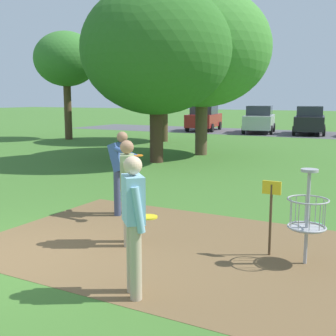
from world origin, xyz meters
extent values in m
plane|color=#3D6B28|center=(0.00, 0.00, 0.00)|extent=(160.00, 160.00, 0.00)
cube|color=brown|center=(2.25, 1.66, 0.00)|extent=(6.56, 4.20, 0.01)
cylinder|color=#9E9EA3|center=(4.05, 1.91, 0.68)|extent=(0.05, 0.05, 1.35)
cylinder|color=#9E9EA3|center=(4.05, 1.91, 1.37)|extent=(0.24, 0.24, 0.04)
torus|color=#9E9EA3|center=(4.05, 1.91, 0.95)|extent=(0.58, 0.58, 0.02)
torus|color=#9E9EA3|center=(4.05, 1.91, 0.55)|extent=(0.55, 0.55, 0.03)
cylinder|color=#9E9EA3|center=(4.05, 1.91, 0.53)|extent=(0.48, 0.48, 0.02)
cylinder|color=gray|center=(4.29, 1.91, 0.75)|extent=(0.01, 0.01, 0.40)
cylinder|color=gray|center=(4.25, 2.05, 0.75)|extent=(0.01, 0.01, 0.40)
cylinder|color=gray|center=(4.13, 2.14, 0.75)|extent=(0.01, 0.01, 0.40)
cylinder|color=gray|center=(3.98, 2.14, 0.75)|extent=(0.01, 0.01, 0.40)
cylinder|color=gray|center=(3.86, 2.05, 0.75)|extent=(0.01, 0.01, 0.40)
cylinder|color=gray|center=(3.81, 1.91, 0.75)|extent=(0.01, 0.01, 0.40)
cylinder|color=gray|center=(3.86, 1.77, 0.75)|extent=(0.01, 0.01, 0.40)
cylinder|color=gray|center=(3.98, 1.68, 0.75)|extent=(0.01, 0.01, 0.40)
cylinder|color=gray|center=(4.13, 1.68, 0.75)|extent=(0.01, 0.01, 0.40)
cylinder|color=gray|center=(4.25, 1.77, 0.75)|extent=(0.01, 0.01, 0.40)
cylinder|color=#4C3823|center=(3.50, 2.01, 0.55)|extent=(0.04, 0.04, 1.10)
cube|color=gold|center=(3.50, 2.01, 1.05)|extent=(0.28, 0.03, 0.20)
cylinder|color=tan|center=(1.27, 1.51, 0.46)|extent=(0.14, 0.14, 0.92)
cylinder|color=tan|center=(1.39, 1.32, 0.46)|extent=(0.14, 0.14, 0.92)
cube|color=#93A875|center=(1.33, 1.42, 1.20)|extent=(0.38, 0.42, 0.56)
sphere|color=#9E7051|center=(1.33, 1.42, 1.60)|extent=(0.22, 0.22, 0.22)
cylinder|color=#93A875|center=(1.24, 1.59, 1.12)|extent=(0.19, 0.16, 0.55)
cylinder|color=#93A875|center=(1.45, 1.27, 1.12)|extent=(0.19, 0.16, 0.55)
cylinder|color=#1E93DB|center=(1.48, 1.51, 0.97)|extent=(0.22, 0.22, 0.02)
cylinder|color=tan|center=(2.36, -0.05, 0.46)|extent=(0.14, 0.14, 0.92)
cylinder|color=tan|center=(2.51, -0.21, 0.46)|extent=(0.14, 0.14, 0.92)
cube|color=#84B7D1|center=(2.44, -0.13, 1.20)|extent=(0.41, 0.41, 0.56)
sphere|color=beige|center=(2.44, -0.13, 1.60)|extent=(0.22, 0.22, 0.22)
cylinder|color=#84B7D1|center=(2.32, 0.02, 1.12)|extent=(0.18, 0.18, 0.55)
cylinder|color=#84B7D1|center=(2.58, -0.25, 1.12)|extent=(0.18, 0.18, 0.55)
cylinder|color=gold|center=(2.57, 0.00, 0.97)|extent=(0.22, 0.22, 0.02)
cylinder|color=#384260|center=(0.20, 2.99, 0.46)|extent=(0.14, 0.14, 0.92)
cylinder|color=#384260|center=(0.17, 2.77, 0.46)|extent=(0.14, 0.14, 0.92)
cube|color=#385693|center=(0.19, 2.88, 1.20)|extent=(0.43, 0.41, 0.60)
sphere|color=#9E7051|center=(0.25, 2.87, 1.60)|extent=(0.22, 0.22, 0.22)
cylinder|color=#385693|center=(0.46, 2.68, 1.32)|extent=(0.59, 0.17, 0.21)
cylinder|color=orange|center=(0.74, 2.64, 1.29)|extent=(0.22, 0.22, 0.02)
cylinder|color=#385693|center=(0.03, 3.06, 1.25)|extent=(0.49, 0.15, 0.37)
cylinder|color=green|center=(3.84, 4.02, 0.01)|extent=(0.25, 0.25, 0.02)
cylinder|color=#422D1E|center=(-2.83, 9.61, 1.01)|extent=(0.50, 0.50, 2.03)
ellipsoid|color=#2D6623|center=(-2.83, 9.61, 4.06)|extent=(5.42, 5.42, 4.61)
cylinder|color=brown|center=(-2.27, 12.40, 1.13)|extent=(0.50, 0.50, 2.26)
ellipsoid|color=#428433|center=(-2.27, 12.40, 4.36)|extent=(5.60, 5.60, 4.76)
cylinder|color=#4C3823|center=(-6.39, 16.59, 1.27)|extent=(0.49, 0.49, 2.54)
ellipsoid|color=#2D6623|center=(-6.39, 16.59, 4.50)|extent=(5.21, 5.21, 4.43)
cylinder|color=#4C3823|center=(-11.82, 15.09, 1.59)|extent=(0.42, 0.42, 3.19)
ellipsoid|color=#38752D|center=(-11.82, 15.09, 4.53)|extent=(3.59, 3.59, 3.05)
cube|color=#4C4C51|center=(0.00, 25.32, 0.00)|extent=(36.00, 6.00, 0.01)
cube|color=maroon|center=(-7.64, 24.96, 0.75)|extent=(2.48, 4.44, 0.90)
cube|color=#2D333D|center=(-7.64, 24.96, 1.52)|extent=(1.93, 2.42, 0.64)
cylinder|color=black|center=(-8.74, 26.09, 0.30)|extent=(0.28, 0.62, 0.60)
cylinder|color=black|center=(-6.97, 26.40, 0.30)|extent=(0.28, 0.62, 0.60)
cylinder|color=black|center=(-8.30, 23.53, 0.30)|extent=(0.28, 0.62, 0.60)
cylinder|color=black|center=(-6.53, 23.83, 0.30)|extent=(0.28, 0.62, 0.60)
cube|color=#B2B7BC|center=(-3.49, 24.88, 0.75)|extent=(2.58, 4.47, 0.90)
cube|color=#2D333D|center=(-3.49, 24.88, 1.52)|extent=(1.98, 2.45, 0.64)
cylinder|color=black|center=(-4.63, 25.98, 0.30)|extent=(0.29, 0.62, 0.60)
cylinder|color=black|center=(-2.86, 26.33, 0.30)|extent=(0.29, 0.62, 0.60)
cylinder|color=black|center=(-4.12, 23.43, 0.30)|extent=(0.29, 0.62, 0.60)
cylinder|color=black|center=(-2.36, 23.78, 0.30)|extent=(0.29, 0.62, 0.60)
cube|color=black|center=(-0.23, 25.23, 0.75)|extent=(2.45, 4.43, 0.90)
cube|color=#2D333D|center=(-0.23, 25.23, 1.52)|extent=(1.91, 2.41, 0.64)
cylinder|color=black|center=(-1.33, 26.38, 0.30)|extent=(0.27, 0.62, 0.60)
cylinder|color=black|center=(0.45, 26.66, 0.30)|extent=(0.27, 0.62, 0.60)
cylinder|color=black|center=(-0.91, 23.81, 0.30)|extent=(0.27, 0.62, 0.60)
cylinder|color=black|center=(0.86, 24.09, 0.30)|extent=(0.27, 0.62, 0.60)
camera|label=1|loc=(5.15, -4.31, 2.37)|focal=46.53mm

